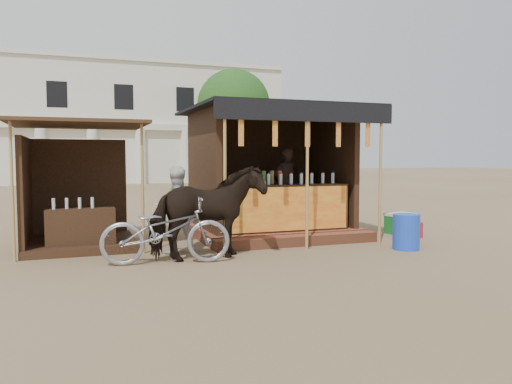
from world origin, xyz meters
name	(u,v)px	position (x,y,z in m)	size (l,w,h in m)	color
ground	(292,271)	(0.00, 0.00, 0.00)	(120.00, 120.00, 0.00)	#846B4C
main_stall	(272,189)	(1.02, 3.36, 1.03)	(3.60, 3.61, 2.78)	#995032
secondary_stall	(71,203)	(-3.17, 3.24, 0.85)	(2.40, 2.40, 2.38)	#3B2215
cow	(207,213)	(-1.01, 1.24, 0.80)	(0.86, 1.90, 1.60)	black
motorbike	(166,230)	(-1.72, 1.16, 0.55)	(0.72, 2.08, 1.09)	#9899A1
bystander	(176,210)	(-1.39, 2.00, 0.78)	(0.76, 0.59, 1.56)	silver
blue_barrel	(406,232)	(2.74, 0.88, 0.33)	(0.50, 0.50, 0.67)	blue
red_crate	(410,230)	(3.66, 2.00, 0.17)	(0.42, 0.38, 0.33)	#A41B29
cooler	(400,223)	(3.87, 2.60, 0.23)	(0.73, 0.58, 0.46)	#197429
background_building	(90,125)	(-2.00, 29.94, 3.98)	(26.00, 7.45, 8.18)	silver
tree	(230,109)	(5.81, 22.14, 4.63)	(4.50, 4.40, 7.00)	#382314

